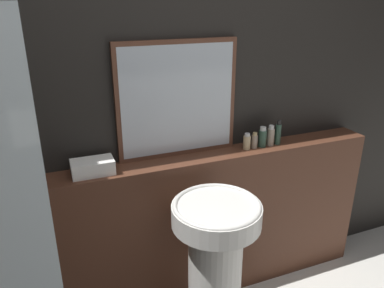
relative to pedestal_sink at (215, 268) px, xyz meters
name	(u,v)px	position (x,y,z in m)	size (l,w,h in m)	color
wall_back	(183,110)	(0.04, 0.55, 0.71)	(8.00, 0.06, 2.50)	black
vanity_counter	(192,230)	(0.04, 0.42, -0.04)	(2.45, 0.20, 0.99)	#512D1E
pedestal_sink	(215,268)	(0.00, 0.00, 0.00)	(0.45, 0.45, 0.93)	silver
mirror	(178,100)	(-0.01, 0.50, 0.79)	(0.71, 0.03, 0.67)	#563323
towel_stack	(93,167)	(-0.53, 0.42, 0.49)	(0.22, 0.13, 0.08)	white
shampoo_bottle	(247,142)	(0.40, 0.42, 0.50)	(0.05, 0.05, 0.10)	#C6B284
conditioner_bottle	(254,141)	(0.46, 0.42, 0.50)	(0.04, 0.04, 0.10)	gray
lotion_bottle	(262,137)	(0.51, 0.42, 0.51)	(0.05, 0.05, 0.13)	#2D4C3D
body_wash_bottle	(271,136)	(0.57, 0.42, 0.52)	(0.04, 0.04, 0.13)	gray
hand_soap_bottle	(278,133)	(0.63, 0.42, 0.53)	(0.04, 0.04, 0.16)	#2D4C3D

